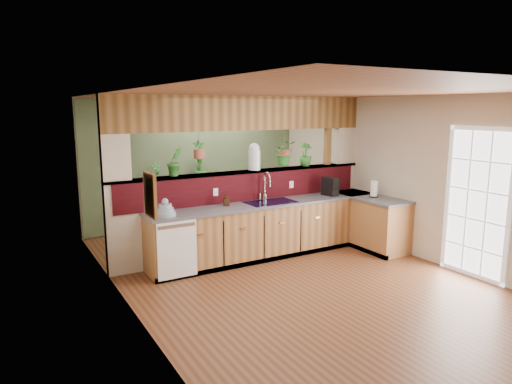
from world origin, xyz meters
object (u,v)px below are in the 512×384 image
dish_stack (165,211)px  coffee_maker (330,187)px  paper_towel (374,189)px  soap_dispenser (226,200)px  shelving_console (183,205)px  faucet (266,185)px  glass_jar (254,157)px

dish_stack → coffee_maker: (3.02, 0.06, 0.07)m
paper_towel → soap_dispenser: bearing=165.6°
soap_dispenser → shelving_console: (0.11, 2.17, -0.49)m
dish_stack → coffee_maker: coffee_maker is taller
faucet → coffee_maker: size_ratio=1.51×
faucet → paper_towel: bearing=-21.4°
dish_stack → coffee_maker: size_ratio=0.94×
dish_stack → glass_jar: size_ratio=0.66×
soap_dispenser → paper_towel: 2.58m
faucet → soap_dispenser: (-0.75, -0.05, -0.16)m
soap_dispenser → faucet: bearing=3.6°
faucet → paper_towel: (1.75, -0.69, -0.12)m
dish_stack → coffee_maker: 3.02m
glass_jar → shelving_console: 2.27m
glass_jar → paper_towel: bearing=-26.2°
faucet → coffee_maker: faucet is taller
coffee_maker → shelving_console: bearing=117.1°
shelving_console → dish_stack: bearing=-99.5°
dish_stack → shelving_console: (1.18, 2.37, -0.48)m
faucet → glass_jar: glass_jar is taller
dish_stack → soap_dispenser: (1.06, 0.21, 0.01)m
faucet → dish_stack: bearing=-172.0°
paper_towel → shelving_console: size_ratio=0.21×
faucet → soap_dispenser: size_ratio=2.58×
faucet → coffee_maker: (1.20, -0.19, -0.11)m
paper_towel → glass_jar: 2.14m
paper_towel → shelving_console: bearing=130.4°
soap_dispenser → paper_towel: paper_towel is taller
coffee_maker → paper_towel: size_ratio=1.05×
soap_dispenser → shelving_console: size_ratio=0.13×
shelving_console → glass_jar: bearing=-57.1°
soap_dispenser → glass_jar: 0.94m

